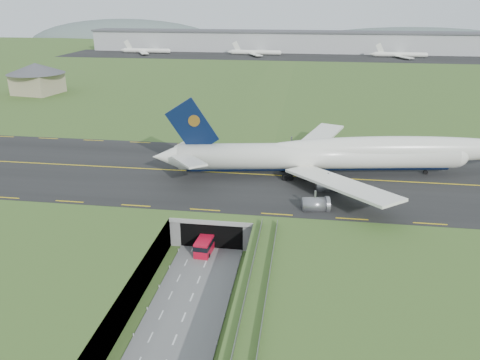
# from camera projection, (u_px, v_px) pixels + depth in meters

# --- Properties ---
(ground) EXTENTS (900.00, 900.00, 0.00)m
(ground) POSITION_uv_depth(u_px,v_px,m) (203.00, 271.00, 81.76)
(ground) COLOR #3B5D25
(ground) RESTS_ON ground
(airfield_deck) EXTENTS (800.00, 800.00, 6.00)m
(airfield_deck) POSITION_uv_depth(u_px,v_px,m) (202.00, 256.00, 80.67)
(airfield_deck) COLOR gray
(airfield_deck) RESTS_ON ground
(trench_road) EXTENTS (12.00, 75.00, 0.20)m
(trench_road) POSITION_uv_depth(u_px,v_px,m) (192.00, 296.00, 74.81)
(trench_road) COLOR slate
(trench_road) RESTS_ON ground
(taxiway) EXTENTS (800.00, 44.00, 0.18)m
(taxiway) POSITION_uv_depth(u_px,v_px,m) (232.00, 173.00, 109.97)
(taxiway) COLOR black
(taxiway) RESTS_ON airfield_deck
(tunnel_portal) EXTENTS (17.00, 22.30, 6.00)m
(tunnel_portal) POSITION_uv_depth(u_px,v_px,m) (220.00, 213.00, 95.96)
(tunnel_portal) COLOR gray
(tunnel_portal) RESTS_ON ground
(guideway) EXTENTS (3.00, 53.00, 7.05)m
(guideway) POSITION_uv_depth(u_px,v_px,m) (252.00, 322.00, 60.74)
(guideway) COLOR #A8A8A3
(guideway) RESTS_ON ground
(jumbo_jet) EXTENTS (87.06, 56.75, 19.02)m
(jumbo_jet) POSITION_uv_depth(u_px,v_px,m) (345.00, 155.00, 107.07)
(jumbo_jet) COLOR white
(jumbo_jet) RESTS_ON ground
(shuttle_tram) EXTENTS (3.28, 7.42, 2.96)m
(shuttle_tram) POSITION_uv_depth(u_px,v_px,m) (206.00, 243.00, 87.67)
(shuttle_tram) COLOR red
(shuttle_tram) RESTS_ON ground
(service_building) EXTENTS (27.43, 27.43, 13.00)m
(service_building) POSITION_uv_depth(u_px,v_px,m) (37.00, 76.00, 198.90)
(service_building) COLOR tan
(service_building) RESTS_ON ground
(cargo_terminal) EXTENTS (320.00, 67.00, 15.60)m
(cargo_terminal) POSITION_uv_depth(u_px,v_px,m) (288.00, 41.00, 352.76)
(cargo_terminal) COLOR #B2B2B2
(cargo_terminal) RESTS_ON ground
(distant_hills) EXTENTS (700.00, 91.00, 60.00)m
(distant_hills) POSITION_uv_depth(u_px,v_px,m) (357.00, 49.00, 471.13)
(distant_hills) COLOR slate
(distant_hills) RESTS_ON ground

